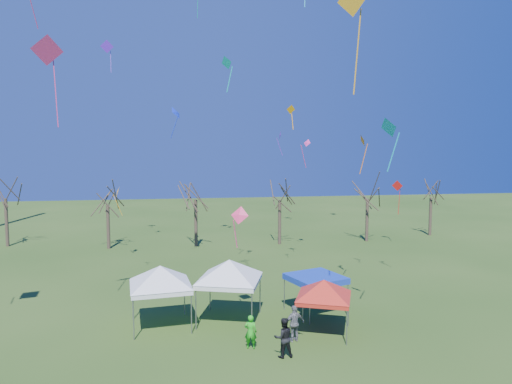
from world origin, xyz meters
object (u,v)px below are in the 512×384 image
Objects in this scene: tree_2 at (195,183)px; tree_3 at (280,184)px; tree_5 at (431,184)px; tree_1 at (107,189)px; tent_white_west at (160,270)px; person_grey at (295,323)px; tent_white_mid at (229,264)px; tree_0 at (5,181)px; tent_red at (324,283)px; tree_4 at (368,184)px; tent_blue at (316,279)px; person_green at (251,332)px; person_dark at (283,337)px.

tree_2 is 1.03× the size of tree_3.
tree_2 is 1.10× the size of tree_5.
tree_1 is 1.73× the size of tent_white_west.
person_grey is (-21.99, -25.27, -4.81)m from tree_5.
tent_white_mid is (9.59, -20.59, -2.55)m from tree_1.
tree_1 is 34.52m from tree_5.
tent_white_mid is (-24.89, -22.01, -2.49)m from tree_5.
tree_0 reaches higher than tent_red.
tree_0 is 10.47m from tree_1.
tree_4 is 1.82× the size of tent_white_mid.
tent_blue reaches higher than person_grey.
tree_0 is 34.29m from person_green.
tent_blue is 1.96× the size of person_grey.
tree_5 is (44.57, -1.32, -0.76)m from tree_0.
tree_5 is 2.16× the size of tent_red.
tent_red is 3.06m from tent_blue.
tree_3 reaches higher than tent_white_west.
person_green is at bearing -67.21° from tree_1.
tent_red is at bearing -96.49° from tree_3.
tent_white_mid is at bearing -175.19° from tent_blue.
tent_white_mid reaches higher than tent_blue.
tree_4 is 1.06× the size of tree_5.
person_green is at bearing -133.32° from tree_5.
tent_white_mid is (-7.20, -19.99, -2.83)m from tree_3.
person_green is at bearing -123.90° from tree_4.
tree_5 is 4.07× the size of person_grey.
person_grey is at bearing -49.67° from tree_0.
tree_0 is at bearing 124.09° from tent_white_west.
tree_5 is at bearing -1.69° from tree_0.
person_green is (-24.27, -25.73, -4.90)m from tree_5.
tree_3 is (8.40, -0.33, -0.21)m from tree_2.
person_dark is (1.98, -4.87, -2.32)m from tent_white_mid.
tent_white_west reaches higher than person_grey.
tree_3 is 4.79× the size of person_green.
tree_5 is 2.08× the size of tent_blue.
tree_0 reaches higher than tent_white_mid.
tree_1 is 4.11× the size of person_grey.
tree_3 reaches higher than tent_red.
tree_0 is 2.35× the size of tent_blue.
tree_4 reaches higher than tree_5.
tent_white_mid is 2.34× the size of person_dark.
person_green is (-4.02, -1.20, -1.83)m from tent_red.
tent_white_west is 2.35× the size of person_dark.
tent_red is (5.84, -22.85, -3.63)m from tree_2.
tree_2 is at bearing 107.55° from tent_blue.
tent_red is at bearing -117.87° from tree_4.
tree_2 is at bearing 177.73° from tree_3.
tree_4 is 8.62m from tree_5.
person_green is (-1.36, 1.14, -0.10)m from person_dark.
tree_3 is 24.20m from person_grey.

